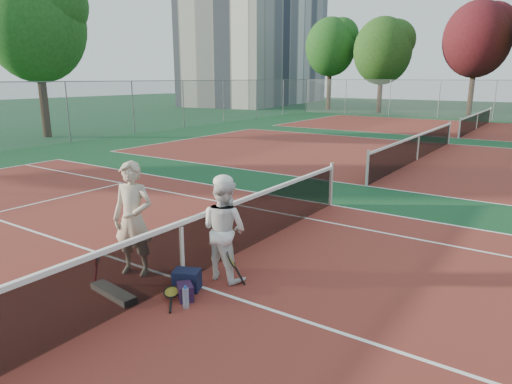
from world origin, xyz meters
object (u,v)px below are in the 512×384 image
apartment_block (260,41)px  water_bottle (186,298)px  net_main (182,252)px  sports_bag_purple (185,292)px  player_b (224,229)px  sports_bag_navy (187,280)px  racket_black_held (231,269)px  racket_red (99,267)px  racket_spare (171,294)px  player_a (133,219)px

apartment_block → water_bottle: (28.64, -44.63, -7.35)m
net_main → sports_bag_purple: bearing=-43.8°
player_b → sports_bag_navy: size_ratio=4.10×
racket_black_held → player_b: bearing=-69.0°
player_b → apartment_block: bearing=-52.8°
net_main → racket_red: size_ratio=18.45×
sports_bag_navy → sports_bag_purple: (0.20, -0.25, -0.04)m
player_b → racket_red: size_ratio=2.79×
apartment_block → player_b: size_ratio=13.27×
net_main → apartment_block: apartment_block is taller
net_main → water_bottle: 0.97m
racket_black_held → sports_bag_purple: bearing=34.2°
racket_red → racket_spare: racket_red is taller
racket_spare → player_a: bearing=31.8°
player_b → net_main: bearing=51.3°
net_main → player_a: 0.99m
sports_bag_navy → player_b: bearing=73.4°
player_a → net_main: bearing=-5.7°
net_main → racket_spare: 0.74m
player_a → racket_spare: size_ratio=3.19×
net_main → player_a: player_a is taller
player_a → water_bottle: 1.76m
racket_red → racket_black_held: (1.72, 1.16, -0.02)m
player_b → racket_spare: player_b is taller
net_main → player_a: bearing=-166.9°
player_a → water_bottle: player_a is taller
racket_black_held → apartment_block: bearing=-92.6°
sports_bag_navy → water_bottle: bearing=-48.9°
sports_bag_purple → water_bottle: bearing=-45.7°
player_b → racket_black_held: (0.27, -0.18, -0.55)m
racket_red → sports_bag_purple: (1.45, 0.40, -0.18)m
player_a → apartment_block: bearing=102.7°
net_main → sports_bag_navy: bearing=-35.8°
net_main → racket_black_held: net_main is taller
player_a → racket_black_held: size_ratio=3.45×
player_a → water_bottle: bearing=-34.5°
racket_spare → apartment_block: bearing=-9.5°
player_a → racket_red: (-0.13, -0.64, -0.65)m
water_bottle → sports_bag_navy: bearing=131.1°
player_a → racket_spare: (1.13, -0.33, -0.88)m
apartment_block → water_bottle: 53.53m
player_a → racket_spare: 1.47m
sports_bag_purple → racket_spare: bearing=-153.7°
sports_bag_purple → sports_bag_navy: bearing=128.5°
apartment_block → sports_bag_purple: apartment_block is taller
racket_spare → player_b: bearing=-52.5°
net_main → sports_bag_navy: 0.47m
racket_spare → sports_bag_navy: size_ratio=1.47×
net_main → racket_red: (-0.99, -0.84, -0.21)m
racket_red → racket_spare: 1.31m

